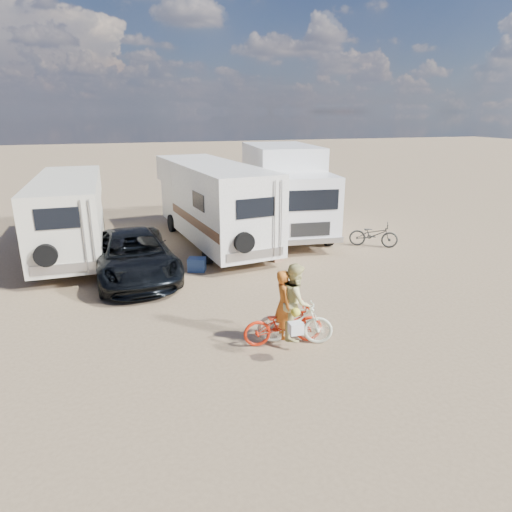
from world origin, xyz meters
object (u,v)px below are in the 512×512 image
object	(u,v)px
rider_woman	(295,308)
cooler	(197,265)
rider_man	(284,311)
bike_parked	(374,235)
bike_man	(283,324)
crate	(276,256)
dark_suv	(134,255)
box_truck	(287,192)
bike_woman	(295,322)
rv_left	(70,217)
rv_main	(213,204)

from	to	relation	value
rider_woman	cooler	bearing A→B (deg)	34.27
rider_man	bike_parked	distance (m)	8.59
bike_man	crate	size ratio (longest dim) A/B	4.52
dark_suv	rider_woman	size ratio (longest dim) A/B	3.00
box_truck	bike_man	world-z (taller)	box_truck
box_truck	bike_woman	bearing A→B (deg)	-103.86
rider_woman	cooler	xyz separation A→B (m)	(-1.26, 5.43, -0.63)
rider_man	rider_woman	distance (m)	0.27
rv_left	crate	size ratio (longest dim) A/B	18.63
rv_left	rider_man	size ratio (longest dim) A/B	4.76
rider_woman	rv_left	bearing A→B (deg)	52.23
rv_main	bike_man	world-z (taller)	rv_main
bike_woman	rider_man	distance (m)	0.38
rv_main	dark_suv	xyz separation A→B (m)	(-3.20, -3.07, -0.85)
rider_man	dark_suv	bearing A→B (deg)	33.91
bike_man	cooler	bearing A→B (deg)	15.84
rv_left	dark_suv	bearing A→B (deg)	-58.41
dark_suv	cooler	distance (m)	2.03
rider_man	bike_woman	bearing A→B (deg)	-99.29
rv_main	rider_man	distance (m)	8.54
rv_left	cooler	world-z (taller)	rv_left
rv_left	rider_man	world-z (taller)	rv_left
rider_man	box_truck	bearing A→B (deg)	-16.03
bike_man	rider_woman	size ratio (longest dim) A/B	1.06
rider_man	bike_parked	bearing A→B (deg)	-39.22
rv_main	bike_parked	distance (m)	6.35
rv_left	rider_woman	world-z (taller)	rv_left
bike_woman	dark_suv	bearing A→B (deg)	51.62
box_truck	dark_suv	bearing A→B (deg)	-146.06
box_truck	rv_left	bearing A→B (deg)	-172.75
dark_suv	bike_woman	bearing A→B (deg)	-64.33
rv_left	cooler	size ratio (longest dim) A/B	13.42
rv_main	crate	world-z (taller)	rv_main
dark_suv	bike_parked	distance (m)	9.01
rv_main	dark_suv	size ratio (longest dim) A/B	1.56
crate	rider_man	bearing A→B (deg)	-108.15
dark_suv	cooler	xyz separation A→B (m)	(1.97, -0.07, -0.49)
bike_man	cooler	xyz separation A→B (m)	(-1.01, 5.36, -0.25)
rv_left	bike_woman	distance (m)	10.21
rv_main	rv_left	size ratio (longest dim) A/B	1.07
bike_man	bike_parked	xyz separation A→B (m)	(6.01, 6.13, 0.01)
box_truck	bike_man	bearing A→B (deg)	-105.43
dark_suv	rv_left	bearing A→B (deg)	117.30
rider_man	rv_left	bearing A→B (deg)	35.18
bike_man	rider_woman	bearing A→B (deg)	-99.29
rv_left	rider_woman	bearing A→B (deg)	-59.43
cooler	crate	distance (m)	2.87
bike_woman	box_truck	bearing A→B (deg)	1.53
box_truck	cooler	bearing A→B (deg)	-135.99
cooler	dark_suv	bearing A→B (deg)	-160.66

